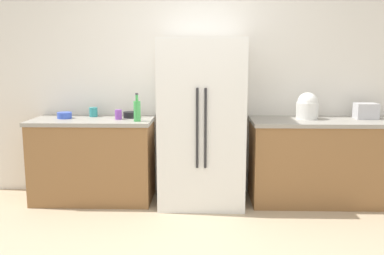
{
  "coord_description": "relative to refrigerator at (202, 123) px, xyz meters",
  "views": [
    {
      "loc": [
        0.14,
        -2.97,
        1.54
      ],
      "look_at": [
        0.05,
        0.42,
        0.97
      ],
      "focal_mm": 39.03,
      "sensor_mm": 36.0,
      "label": 1
    }
  ],
  "objects": [
    {
      "name": "kitchen_back_panel",
      "position": [
        -0.12,
        0.42,
        0.56
      ],
      "size": [
        5.17,
        0.1,
        2.87
      ],
      "primitive_type": "cube",
      "color": "silver",
      "rests_on": "ground_plane"
    },
    {
      "name": "counter_left",
      "position": [
        -1.17,
        0.05,
        -0.42
      ],
      "size": [
        1.29,
        0.65,
        0.9
      ],
      "color": "olive",
      "rests_on": "ground_plane"
    },
    {
      "name": "counter_right",
      "position": [
        1.32,
        0.05,
        -0.42
      ],
      "size": [
        1.58,
        0.65,
        0.9
      ],
      "color": "olive",
      "rests_on": "ground_plane"
    },
    {
      "name": "refrigerator",
      "position": [
        0.0,
        0.0,
        0.0
      ],
      "size": [
        0.88,
        0.73,
        1.74
      ],
      "color": "white",
      "rests_on": "ground_plane"
    },
    {
      "name": "toaster",
      "position": [
        1.76,
        0.15,
        0.11
      ],
      "size": [
        0.23,
        0.17,
        0.17
      ],
      "primitive_type": "cube",
      "color": "silver",
      "rests_on": "counter_right"
    },
    {
      "name": "rice_cooker",
      "position": [
        1.13,
        0.12,
        0.16
      ],
      "size": [
        0.23,
        0.23,
        0.28
      ],
      "color": "white",
      "rests_on": "counter_right"
    },
    {
      "name": "bottle_a",
      "position": [
        -0.66,
        -0.1,
        0.14
      ],
      "size": [
        0.07,
        0.07,
        0.29
      ],
      "color": "green",
      "rests_on": "counter_left"
    },
    {
      "name": "cup_a",
      "position": [
        -0.88,
        0.03,
        0.08
      ],
      "size": [
        0.07,
        0.07,
        0.1
      ],
      "primitive_type": "cylinder",
      "color": "purple",
      "rests_on": "counter_left"
    },
    {
      "name": "cup_b",
      "position": [
        -1.2,
        0.22,
        0.08
      ],
      "size": [
        0.09,
        0.09,
        0.1
      ],
      "primitive_type": "cylinder",
      "color": "teal",
      "rests_on": "counter_left"
    },
    {
      "name": "bowl_a",
      "position": [
        -1.48,
        0.09,
        0.06
      ],
      "size": [
        0.15,
        0.15,
        0.07
      ],
      "primitive_type": "cylinder",
      "color": "blue",
      "rests_on": "counter_left"
    },
    {
      "name": "bowl_b",
      "position": [
        -0.77,
        0.15,
        0.06
      ],
      "size": [
        0.16,
        0.16,
        0.07
      ],
      "primitive_type": "cylinder",
      "color": "black",
      "rests_on": "counter_left"
    }
  ]
}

